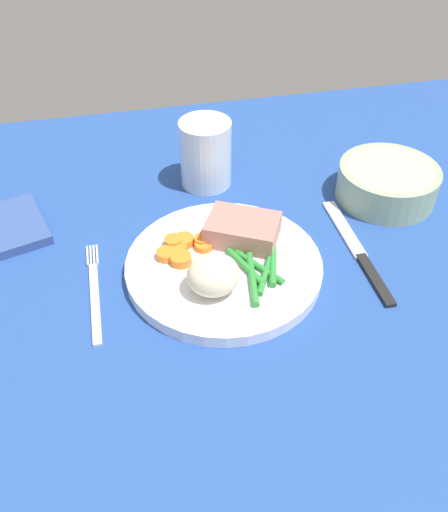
# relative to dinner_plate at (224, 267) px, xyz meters

# --- Properties ---
(dining_table) EXTENTS (1.20, 0.90, 0.02)m
(dining_table) POSITION_rel_dinner_plate_xyz_m (-0.01, 0.00, -0.02)
(dining_table) COLOR #234793
(dining_table) RESTS_ON ground
(dinner_plate) EXTENTS (0.24, 0.24, 0.02)m
(dinner_plate) POSITION_rel_dinner_plate_xyz_m (0.00, 0.00, 0.00)
(dinner_plate) COLOR white
(dinner_plate) RESTS_ON dining_table
(meat_portion) EXTENTS (0.11, 0.10, 0.03)m
(meat_portion) POSITION_rel_dinner_plate_xyz_m (0.03, 0.04, 0.02)
(meat_portion) COLOR #B2756B
(meat_portion) RESTS_ON dinner_plate
(mashed_potatoes) EXTENTS (0.06, 0.06, 0.05)m
(mashed_potatoes) POSITION_rel_dinner_plate_xyz_m (-0.02, -0.04, 0.03)
(mashed_potatoes) COLOR beige
(mashed_potatoes) RESTS_ON dinner_plate
(carrot_slices) EXTENTS (0.07, 0.06, 0.01)m
(carrot_slices) POSITION_rel_dinner_plate_xyz_m (-0.04, 0.03, 0.01)
(carrot_slices) COLOR orange
(carrot_slices) RESTS_ON dinner_plate
(green_beans) EXTENTS (0.06, 0.10, 0.01)m
(green_beans) POSITION_rel_dinner_plate_xyz_m (0.04, -0.03, 0.01)
(green_beans) COLOR #2D8C38
(green_beans) RESTS_ON dinner_plate
(fork) EXTENTS (0.01, 0.17, 0.00)m
(fork) POSITION_rel_dinner_plate_xyz_m (-0.16, -0.00, -0.01)
(fork) COLOR silver
(fork) RESTS_ON dining_table
(knife) EXTENTS (0.02, 0.21, 0.01)m
(knife) POSITION_rel_dinner_plate_xyz_m (0.17, -0.00, -0.01)
(knife) COLOR black
(knife) RESTS_ON dining_table
(water_glass) EXTENTS (0.07, 0.07, 0.10)m
(water_glass) POSITION_rel_dinner_plate_xyz_m (0.02, 0.20, 0.03)
(water_glass) COLOR silver
(water_glass) RESTS_ON dining_table
(salad_bowl) EXTENTS (0.14, 0.14, 0.05)m
(salad_bowl) POSITION_rel_dinner_plate_xyz_m (0.26, 0.10, 0.02)
(salad_bowl) COLOR #99B28C
(salad_bowl) RESTS_ON dining_table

